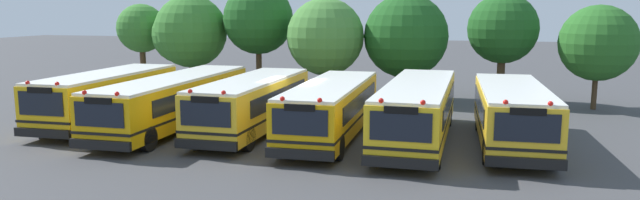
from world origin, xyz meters
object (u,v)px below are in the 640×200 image
Objects in this scene: school_bus_1 at (175,100)px; tree_0 at (141,29)px; school_bus_3 at (331,108)px; tree_3 at (326,38)px; school_bus_2 at (252,103)px; school_bus_5 at (512,113)px; school_bus_4 at (418,109)px; tree_1 at (188,33)px; tree_4 at (405,36)px; tree_6 at (596,44)px; tree_5 at (503,29)px; tree_2 at (257,20)px; school_bus_0 at (107,96)px.

tree_0 is (-8.53, 11.20, 2.87)m from school_bus_1.
tree_3 reaches higher than school_bus_3.
school_bus_2 is 1.02× the size of school_bus_5.
tree_1 is (-16.07, 10.80, 2.60)m from school_bus_4.
tree_1 is 1.00× the size of tree_4.
tree_5 is at bearing 164.01° from tree_6.
tree_4 is at bearing -117.10° from school_bus_2.
tree_0 is at bearing 178.34° from tree_6.
tree_4 reaches higher than school_bus_3.
tree_3 is 0.96× the size of tree_4.
tree_3 is (0.97, 9.85, 2.44)m from school_bus_2.
school_bus_4 is at bearing 179.92° from school_bus_1.
tree_5 is at bearing -123.25° from school_bus_3.
tree_3 is (4.98, -1.46, -1.02)m from tree_2.
tree_1 is 14.31m from tree_4.
tree_3 is at bearing -5.56° from tree_1.
tree_1 is at bearing 174.44° from tree_3.
school_bus_2 is 19.34m from tree_6.
school_bus_3 is at bearing 1.00° from school_bus_5.
school_bus_5 is 26.16m from tree_0.
tree_2 is 5.29m from tree_3.
school_bus_0 is at bearing -148.00° from tree_5.
tree_1 reaches higher than tree_3.
school_bus_4 is 11.30m from tree_4.
school_bus_3 is 3.69m from school_bus_4.
tree_4 is (18.01, -0.33, -0.28)m from tree_0.
tree_4 is at bearing 0.25° from tree_1.
school_bus_3 is 19.91m from tree_0.
tree_6 is (8.79, 10.37, 2.26)m from school_bus_4.
school_bus_3 is 14.48m from tree_5.
tree_2 is 9.69m from tree_4.
tree_4 is 1.00× the size of tree_5.
school_bus_4 is 3.79m from school_bus_5.
school_bus_0 is 1.50× the size of tree_3.
school_bus_0 is at bearing -130.58° from tree_3.
tree_0 is 1.02× the size of tree_6.
tree_1 is at bearing -66.05° from school_bus_1.
school_bus_1 is 1.87× the size of tree_3.
tree_1 reaches higher than school_bus_2.
tree_2 is at bearing -37.98° from school_bus_5.
tree_3 is 0.96× the size of tree_5.
school_bus_3 is (11.18, -0.19, -0.06)m from school_bus_0.
tree_1 is (-1.21, 10.80, 2.60)m from school_bus_0.
tree_6 reaches higher than school_bus_4.
tree_2 is (-15.19, 11.15, 3.46)m from school_bus_5.
tree_5 is (18.80, 11.75, 2.95)m from school_bus_0.
school_bus_4 is at bearing -130.30° from tree_6.
tree_1 is (-4.83, 10.81, 2.65)m from school_bus_1.
school_bus_2 is 1.50× the size of tree_5.
tree_3 is (-2.73, 10.04, 2.47)m from school_bus_3.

